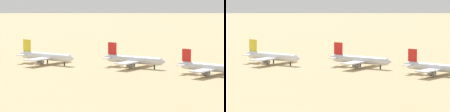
# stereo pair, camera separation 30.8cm
# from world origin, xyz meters

# --- Properties ---
(ground) EXTENTS (4000.00, 4000.00, 0.00)m
(ground) POSITION_xyz_m (0.00, 0.00, 0.00)
(ground) COLOR tan
(parked_jet_yellow_3) EXTENTS (40.63, 34.36, 13.41)m
(parked_jet_yellow_3) POSITION_xyz_m (-24.13, 7.22, 4.40)
(parked_jet_yellow_3) COLOR white
(parked_jet_yellow_3) RESTS_ON ground
(parked_jet_red_4) EXTENTS (39.57, 33.36, 13.06)m
(parked_jet_red_4) POSITION_xyz_m (26.18, 17.83, 4.28)
(parked_jet_red_4) COLOR silver
(parked_jet_red_4) RESTS_ON ground
(parked_jet_red_5) EXTENTS (37.60, 32.06, 12.45)m
(parked_jet_red_5) POSITION_xyz_m (73.04, 8.49, 4.08)
(parked_jet_red_5) COLOR silver
(parked_jet_red_5) RESTS_ON ground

